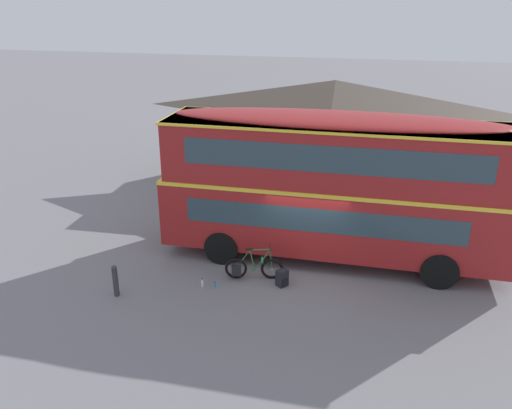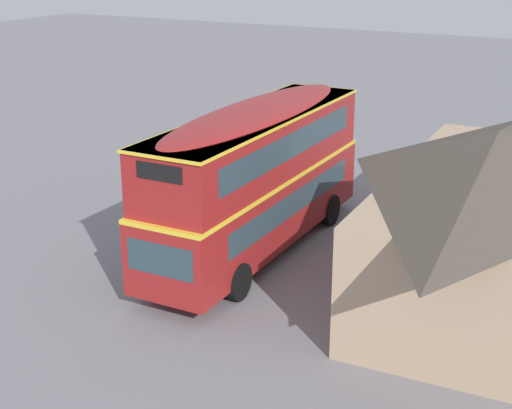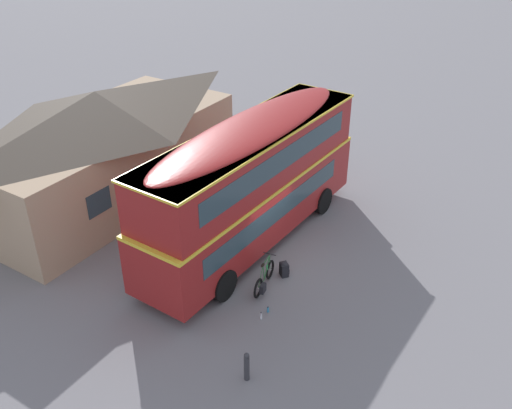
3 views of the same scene
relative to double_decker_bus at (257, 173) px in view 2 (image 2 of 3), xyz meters
The scene contains 8 objects.
ground_plane 2.93m from the double_decker_bus, 120.66° to the right, with size 120.00×120.00×0.00m, color slate.
double_decker_bus is the anchor object (origin of this frame).
touring_bicycle 3.69m from the double_decker_bus, 137.64° to the right, with size 1.75×0.70×1.05m.
backpack_on_ground 3.40m from the double_decker_bus, 118.77° to the right, with size 0.40×0.41×0.56m.
water_bottle_clear_plastic 5.10m from the double_decker_bus, 141.78° to the right, with size 0.07×0.07×0.26m.
water_bottle_blue_sports 4.86m from the double_decker_bus, 138.43° to the right, with size 0.06×0.06×0.21m.
pub_building 7.15m from the double_decker_bus, 95.57° to the left, with size 11.97×6.10×4.73m.
kerb_bollard 7.19m from the double_decker_bus, 146.54° to the right, with size 0.16×0.16×0.97m.
Camera 2 is at (20.60, 11.66, 9.64)m, focal length 52.63 mm.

